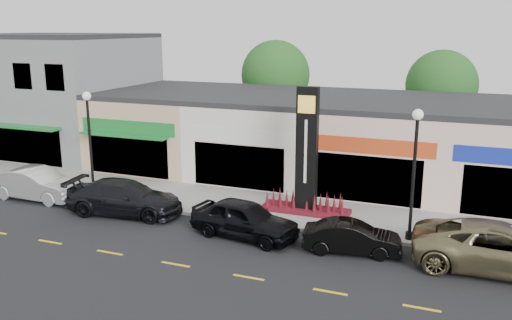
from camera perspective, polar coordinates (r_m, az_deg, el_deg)
The scene contains 17 objects.
ground at distance 23.57m, azimuth -4.81°, elevation -8.05°, with size 120.00×120.00×0.00m, color black.
sidewalk at distance 27.26m, azimuth -0.76°, elevation -4.75°, with size 52.00×4.30×0.15m, color gray.
curb at distance 25.31m, azimuth -2.70°, elevation -6.26°, with size 52.00×0.20×0.15m, color gray.
building_grey_2story at distance 41.92m, azimuth -20.37°, elevation 6.66°, with size 12.00×10.95×8.30m.
shop_beige at distance 36.57m, azimuth -8.93°, elevation 3.65°, with size 7.00×10.85×4.80m.
shop_cream at distance 33.63m, azimuth 1.46°, elevation 2.93°, with size 7.00×10.01×4.80m.
shop_pink_w at distance 31.96m, azimuth 13.33°, elevation 1.98°, with size 7.00×10.01×4.80m.
tree_rear_west at distance 41.57m, azimuth 2.05°, elevation 8.95°, with size 5.20×5.20×7.83m.
tree_rear_mid at distance 39.29m, azimuth 18.93°, elevation 7.44°, with size 4.80×4.80×7.29m.
lamp_west_near at distance 28.83m, azimuth -17.13°, elevation 2.65°, with size 0.44×0.44×5.47m.
lamp_east_near at distance 22.75m, azimuth 16.34°, elevation -0.18°, with size 0.44×0.44×5.47m.
pylon_sign at distance 25.55m, azimuth 5.33°, elevation -0.94°, with size 4.20×1.30×6.00m.
car_white_van at distance 30.40m, azimuth -22.10°, elevation -2.35°, with size 5.00×1.74×1.65m, color silver.
car_dark_sedan at distance 26.73m, azimuth -13.66°, elevation -3.87°, with size 5.64×2.29×1.64m, color black.
car_black_sedan at distance 23.19m, azimuth -1.22°, elevation -6.22°, with size 4.77×1.92×1.63m, color black.
car_black_conv at distance 22.04m, azimuth 10.08°, elevation -8.04°, with size 3.86×1.35×1.27m, color black.
car_gold_suv at distance 22.05m, azimuth 24.39°, elevation -8.44°, with size 6.31×2.91×1.75m, color #7A6F4D.
Camera 1 is at (9.81, -19.55, 8.78)m, focal length 38.00 mm.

